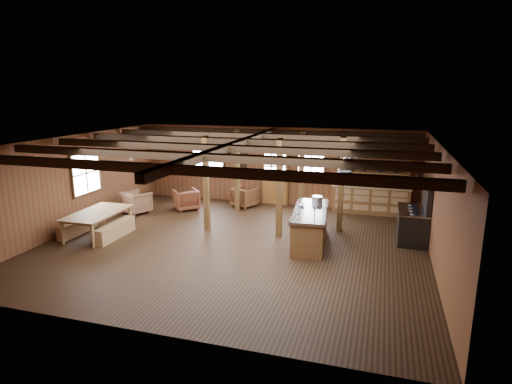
% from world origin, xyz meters
% --- Properties ---
extents(room, '(10.04, 9.04, 2.84)m').
position_xyz_m(room, '(0.00, 0.00, 1.40)').
color(room, black).
rests_on(room, ground).
extents(ceiling_joists, '(9.80, 8.82, 0.18)m').
position_xyz_m(ceiling_joists, '(0.00, 0.18, 2.68)').
color(ceiling_joists, black).
rests_on(ceiling_joists, ceiling).
extents(timber_posts, '(3.95, 2.35, 2.80)m').
position_xyz_m(timber_posts, '(0.52, 2.08, 1.40)').
color(timber_posts, '#422A12').
rests_on(timber_posts, floor).
extents(back_door, '(1.02, 0.08, 2.15)m').
position_xyz_m(back_door, '(0.00, 4.45, 0.88)').
color(back_door, brown).
rests_on(back_door, floor).
extents(window_back_left, '(1.32, 0.06, 1.32)m').
position_xyz_m(window_back_left, '(-2.60, 4.46, 1.60)').
color(window_back_left, white).
rests_on(window_back_left, wall_back).
extents(window_back_right, '(1.02, 0.06, 1.32)m').
position_xyz_m(window_back_right, '(1.30, 4.46, 1.60)').
color(window_back_right, white).
rests_on(window_back_right, wall_back).
extents(window_left, '(0.14, 1.24, 1.32)m').
position_xyz_m(window_left, '(-4.96, 0.50, 1.60)').
color(window_left, white).
rests_on(window_left, wall_back).
extents(notice_boards, '(1.08, 0.03, 0.90)m').
position_xyz_m(notice_boards, '(-1.50, 4.46, 1.64)').
color(notice_boards, silver).
rests_on(notice_boards, wall_back).
extents(back_counter, '(2.55, 0.60, 2.45)m').
position_xyz_m(back_counter, '(3.40, 4.20, 0.60)').
color(back_counter, brown).
rests_on(back_counter, floor).
extents(pendant_lamps, '(1.86, 2.36, 0.66)m').
position_xyz_m(pendant_lamps, '(-2.25, 1.00, 2.25)').
color(pendant_lamps, '#2A2A2C').
rests_on(pendant_lamps, ceiling).
extents(pot_rack, '(0.37, 3.00, 0.45)m').
position_xyz_m(pot_rack, '(2.90, 0.25, 2.29)').
color(pot_rack, '#2A2A2C').
rests_on(pot_rack, ceiling).
extents(kitchen_island, '(1.10, 2.57, 1.20)m').
position_xyz_m(kitchen_island, '(1.94, 0.71, 0.48)').
color(kitchen_island, brown).
rests_on(kitchen_island, floor).
extents(step_stool, '(0.41, 0.32, 0.34)m').
position_xyz_m(step_stool, '(2.13, 0.00, 0.17)').
color(step_stool, '#956B43').
rests_on(step_stool, floor).
extents(commercial_range, '(0.79, 1.53, 1.89)m').
position_xyz_m(commercial_range, '(4.65, 1.72, 0.62)').
color(commercial_range, '#2A2A2C').
rests_on(commercial_range, floor).
extents(dining_table, '(1.18, 2.05, 0.71)m').
position_xyz_m(dining_table, '(-3.90, -0.43, 0.36)').
color(dining_table, '#986F45').
rests_on(dining_table, floor).
extents(bench_wall, '(0.27, 1.46, 0.40)m').
position_xyz_m(bench_wall, '(-4.65, -0.43, 0.20)').
color(bench_wall, '#956B43').
rests_on(bench_wall, floor).
extents(bench_aisle, '(0.29, 1.57, 0.43)m').
position_xyz_m(bench_aisle, '(-3.40, -0.43, 0.22)').
color(bench_aisle, '#956B43').
rests_on(bench_aisle, floor).
extents(armchair_a, '(1.09, 1.09, 0.71)m').
position_xyz_m(armchair_a, '(-2.77, 2.84, 0.36)').
color(armchair_a, brown).
rests_on(armchair_a, floor).
extents(armchair_b, '(0.99, 1.00, 0.70)m').
position_xyz_m(armchair_b, '(-0.95, 3.80, 0.35)').
color(armchair_b, brown).
rests_on(armchair_b, floor).
extents(armchair_c, '(1.05, 1.06, 0.74)m').
position_xyz_m(armchair_c, '(-4.20, 1.95, 0.37)').
color(armchair_c, brown).
rests_on(armchair_c, floor).
extents(counter_pot, '(0.31, 0.31, 0.18)m').
position_xyz_m(counter_pot, '(1.99, 1.53, 1.03)').
color(counter_pot, '#B9BCC1').
rests_on(counter_pot, kitchen_island).
extents(bowl, '(0.31, 0.31, 0.06)m').
position_xyz_m(bowl, '(1.62, 0.97, 0.97)').
color(bowl, silver).
rests_on(bowl, kitchen_island).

